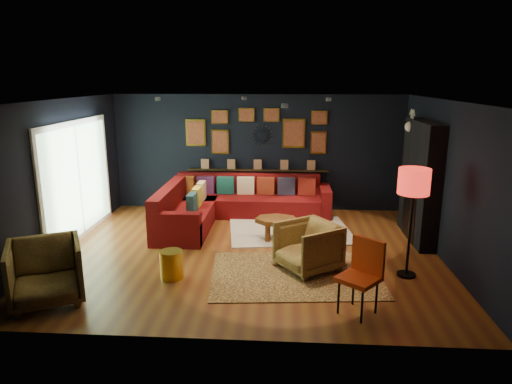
# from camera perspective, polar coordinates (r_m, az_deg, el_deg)

# --- Properties ---
(floor) EXTENTS (6.50, 6.50, 0.00)m
(floor) POSITION_cam_1_polar(r_m,az_deg,el_deg) (8.02, -0.99, -7.49)
(floor) COLOR brown
(floor) RESTS_ON ground
(room_walls) EXTENTS (6.50, 6.50, 6.50)m
(room_walls) POSITION_cam_1_polar(r_m,az_deg,el_deg) (7.58, -1.04, 3.79)
(room_walls) COLOR black
(room_walls) RESTS_ON ground
(sectional) EXTENTS (3.41, 2.69, 0.86)m
(sectional) POSITION_cam_1_polar(r_m,az_deg,el_deg) (9.68, -3.74, -1.67)
(sectional) COLOR maroon
(sectional) RESTS_ON ground
(ledge) EXTENTS (3.20, 0.12, 0.04)m
(ledge) POSITION_cam_1_polar(r_m,az_deg,el_deg) (10.33, 0.21, 2.77)
(ledge) COLOR black
(ledge) RESTS_ON room_walls
(gallery_wall) EXTENTS (3.15, 0.04, 1.02)m
(gallery_wall) POSITION_cam_1_polar(r_m,az_deg,el_deg) (10.23, 0.16, 7.69)
(gallery_wall) COLOR gold
(gallery_wall) RESTS_ON room_walls
(sunburst_mirror) EXTENTS (0.47, 0.16, 0.47)m
(sunburst_mirror) POSITION_cam_1_polar(r_m,az_deg,el_deg) (10.24, 0.79, 7.09)
(sunburst_mirror) COLOR silver
(sunburst_mirror) RESTS_ON room_walls
(fireplace) EXTENTS (0.31, 1.60, 2.20)m
(fireplace) POSITION_cam_1_polar(r_m,az_deg,el_deg) (8.90, 19.76, 0.74)
(fireplace) COLOR black
(fireplace) RESTS_ON ground
(deer_head) EXTENTS (0.50, 0.28, 0.45)m
(deer_head) POSITION_cam_1_polar(r_m,az_deg,el_deg) (9.22, 19.74, 7.69)
(deer_head) COLOR white
(deer_head) RESTS_ON fireplace
(sliding_door) EXTENTS (0.06, 2.80, 2.20)m
(sliding_door) POSITION_cam_1_polar(r_m,az_deg,el_deg) (9.09, -21.34, 1.38)
(sliding_door) COLOR white
(sliding_door) RESTS_ON ground
(ceiling_spots) EXTENTS (3.30, 2.50, 0.06)m
(ceiling_spots) POSITION_cam_1_polar(r_m,az_deg,el_deg) (8.26, -0.60, 11.40)
(ceiling_spots) COLOR black
(ceiling_spots) RESTS_ON room_walls
(shag_rug) EXTENTS (2.54, 2.00, 0.03)m
(shag_rug) POSITION_cam_1_polar(r_m,az_deg,el_deg) (9.03, 4.27, -4.90)
(shag_rug) COLOR silver
(shag_rug) RESTS_ON ground
(leopard_rug) EXTENTS (2.70, 2.04, 0.01)m
(leopard_rug) POSITION_cam_1_polar(r_m,az_deg,el_deg) (7.17, 4.90, -10.19)
(leopard_rug) COLOR tan
(leopard_rug) RESTS_ON ground
(coffee_table) EXTENTS (0.81, 0.62, 0.40)m
(coffee_table) POSITION_cam_1_polar(r_m,az_deg,el_deg) (8.46, 2.55, -3.79)
(coffee_table) COLOR brown
(coffee_table) RESTS_ON shag_rug
(pouf) EXTENTS (0.52, 0.52, 0.34)m
(pouf) POSITION_cam_1_polar(r_m,az_deg,el_deg) (9.31, -7.22, -3.18)
(pouf) COLOR #A31B23
(pouf) RESTS_ON shag_rug
(armchair_left) EXTENTS (1.20, 1.17, 0.93)m
(armchair_left) POSITION_cam_1_polar(r_m,az_deg,el_deg) (6.77, -24.84, -8.78)
(armchair_left) COLOR gold
(armchair_left) RESTS_ON ground
(armchair_right) EXTENTS (1.10, 1.11, 0.84)m
(armchair_right) POSITION_cam_1_polar(r_m,az_deg,el_deg) (7.21, 6.54, -6.52)
(armchair_right) COLOR gold
(armchair_right) RESTS_ON ground
(gold_stool) EXTENTS (0.35, 0.35, 0.43)m
(gold_stool) POSITION_cam_1_polar(r_m,az_deg,el_deg) (7.06, -10.50, -8.91)
(gold_stool) COLOR gold
(gold_stool) RESTS_ON ground
(orange_chair) EXTENTS (0.65, 0.65, 0.97)m
(orange_chair) POSITION_cam_1_polar(r_m,az_deg,el_deg) (6.03, 13.18, -9.49)
(orange_chair) COLOR black
(orange_chair) RESTS_ON ground
(floor_lamp) EXTENTS (0.46, 0.46, 1.68)m
(floor_lamp) POSITION_cam_1_polar(r_m,az_deg,el_deg) (7.03, 19.12, 0.70)
(floor_lamp) COLOR black
(floor_lamp) RESTS_ON ground
(dog) EXTENTS (1.25, 0.74, 0.37)m
(dog) POSITION_cam_1_polar(r_m,az_deg,el_deg) (7.33, 6.47, -8.01)
(dog) COLOR #A07244
(dog) RESTS_ON leopard_rug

